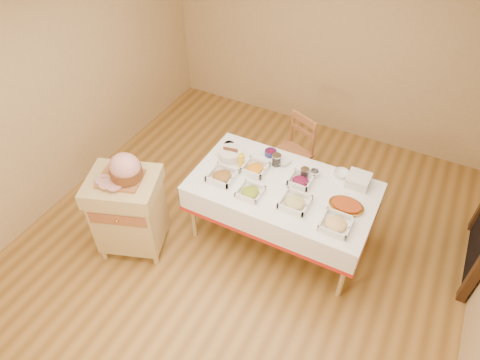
# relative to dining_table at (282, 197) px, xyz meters

# --- Properties ---
(room_shell) EXTENTS (5.00, 5.00, 5.00)m
(room_shell) POSITION_rel_dining_table_xyz_m (-0.30, -0.30, 0.70)
(room_shell) COLOR olive
(room_shell) RESTS_ON ground
(dining_table) EXTENTS (1.82, 1.02, 0.76)m
(dining_table) POSITION_rel_dining_table_xyz_m (0.00, 0.00, 0.00)
(dining_table) COLOR tan
(dining_table) RESTS_ON ground
(butcher_cart) EXTENTS (0.82, 0.75, 0.95)m
(butcher_cart) POSITION_rel_dining_table_xyz_m (-1.31, -0.82, -0.06)
(butcher_cart) COLOR tan
(butcher_cart) RESTS_ON ground
(dining_chair) EXTENTS (0.53, 0.52, 0.91)m
(dining_chair) POSITION_rel_dining_table_xyz_m (-0.23, 0.88, -0.13)
(dining_chair) COLOR #9B5B32
(dining_chair) RESTS_ON ground
(ham_on_board) EXTENTS (0.42, 0.40, 0.28)m
(ham_on_board) POSITION_rel_dining_table_xyz_m (-1.27, -0.79, 0.47)
(ham_on_board) COLOR #9B5B32
(ham_on_board) RESTS_ON butcher_cart
(serving_dish_a) EXTENTS (0.26, 0.26, 0.11)m
(serving_dish_a) POSITION_rel_dining_table_xyz_m (-0.58, -0.19, 0.20)
(serving_dish_a) COLOR silver
(serving_dish_a) RESTS_ON dining_table
(serving_dish_b) EXTENTS (0.23, 0.23, 0.09)m
(serving_dish_b) POSITION_rel_dining_table_xyz_m (-0.24, -0.26, 0.19)
(serving_dish_b) COLOR silver
(serving_dish_b) RESTS_ON dining_table
(serving_dish_c) EXTENTS (0.26, 0.26, 0.11)m
(serving_dish_c) POSITION_rel_dining_table_xyz_m (0.20, -0.19, 0.20)
(serving_dish_c) COLOR silver
(serving_dish_c) RESTS_ON dining_table
(serving_dish_d) EXTENTS (0.27, 0.27, 0.10)m
(serving_dish_d) POSITION_rel_dining_table_xyz_m (0.63, -0.27, 0.19)
(serving_dish_d) COLOR silver
(serving_dish_d) RESTS_ON dining_table
(serving_dish_e) EXTENTS (0.25, 0.23, 0.11)m
(serving_dish_e) POSITION_rel_dining_table_xyz_m (-0.34, 0.07, 0.20)
(serving_dish_e) COLOR silver
(serving_dish_e) RESTS_ON dining_table
(serving_dish_f) EXTENTS (0.23, 0.21, 0.10)m
(serving_dish_f) POSITION_rel_dining_table_xyz_m (0.14, 0.11, 0.19)
(serving_dish_f) COLOR silver
(serving_dish_f) RESTS_ON dining_table
(small_bowl_left) EXTENTS (0.13, 0.13, 0.06)m
(small_bowl_left) POSITION_rel_dining_table_xyz_m (-0.76, 0.28, 0.19)
(small_bowl_left) COLOR silver
(small_bowl_left) RESTS_ON dining_table
(small_bowl_mid) EXTENTS (0.13, 0.13, 0.05)m
(small_bowl_mid) POSITION_rel_dining_table_xyz_m (-0.31, 0.38, 0.19)
(small_bowl_mid) COLOR navy
(small_bowl_mid) RESTS_ON dining_table
(small_bowl_right) EXTENTS (0.11, 0.11, 0.06)m
(small_bowl_right) POSITION_rel_dining_table_xyz_m (0.22, 0.29, 0.19)
(small_bowl_right) COLOR silver
(small_bowl_right) RESTS_ON dining_table
(bowl_white_imported) EXTENTS (0.19, 0.19, 0.04)m
(bowl_white_imported) POSITION_rel_dining_table_xyz_m (-0.14, 0.32, 0.18)
(bowl_white_imported) COLOR silver
(bowl_white_imported) RESTS_ON dining_table
(bowl_small_imported) EXTENTS (0.19, 0.19, 0.05)m
(bowl_small_imported) POSITION_rel_dining_table_xyz_m (0.46, 0.41, 0.19)
(bowl_small_imported) COLOR silver
(bowl_small_imported) RESTS_ON dining_table
(preserve_jar_left) EXTENTS (0.10, 0.10, 0.13)m
(preserve_jar_left) POSITION_rel_dining_table_xyz_m (-0.19, 0.26, 0.22)
(preserve_jar_left) COLOR silver
(preserve_jar_left) RESTS_ON dining_table
(preserve_jar_right) EXTENTS (0.09, 0.09, 0.11)m
(preserve_jar_right) POSITION_rel_dining_table_xyz_m (0.14, 0.21, 0.21)
(preserve_jar_right) COLOR silver
(preserve_jar_right) RESTS_ON dining_table
(mustard_bottle) EXTENTS (0.06, 0.06, 0.19)m
(mustard_bottle) POSITION_rel_dining_table_xyz_m (-0.50, 0.07, 0.25)
(mustard_bottle) COLOR yellow
(mustard_bottle) RESTS_ON dining_table
(bread_basket) EXTENTS (0.26, 0.26, 0.11)m
(bread_basket) POSITION_rel_dining_table_xyz_m (-0.67, 0.14, 0.21)
(bread_basket) COLOR silver
(bread_basket) RESTS_ON dining_table
(plate_stack) EXTENTS (0.22, 0.22, 0.11)m
(plate_stack) POSITION_rel_dining_table_xyz_m (0.64, 0.36, 0.21)
(plate_stack) COLOR silver
(plate_stack) RESTS_ON dining_table
(brass_platter) EXTENTS (0.33, 0.24, 0.04)m
(brass_platter) POSITION_rel_dining_table_xyz_m (0.64, 0.00, 0.18)
(brass_platter) COLOR #B88933
(brass_platter) RESTS_ON dining_table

